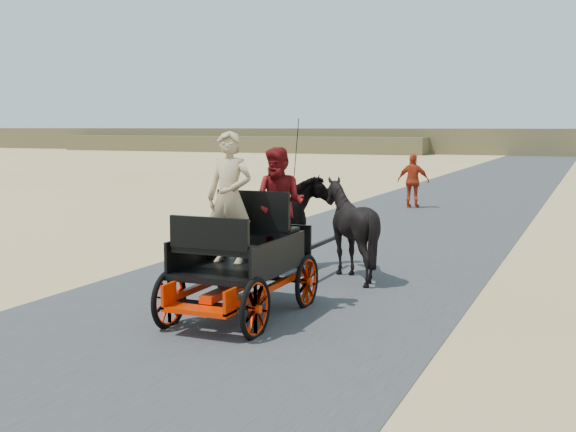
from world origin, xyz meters
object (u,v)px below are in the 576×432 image
at_px(carriage, 242,290).
at_px(pedestrian, 413,181).
at_px(horse_left, 291,225).
at_px(horse_right, 350,229).

height_order(carriage, pedestrian, pedestrian).
distance_m(horse_left, pedestrian, 10.99).
xyz_separation_m(carriage, horse_right, (0.55, 3.00, 0.49)).
height_order(carriage, horse_right, horse_right).
distance_m(horse_left, horse_right, 1.10).
bearing_deg(pedestrian, horse_left, 89.45).
xyz_separation_m(carriage, horse_left, (-0.55, 3.00, 0.49)).
bearing_deg(horse_left, pedestrian, -87.68).
bearing_deg(carriage, horse_right, 79.61).
xyz_separation_m(horse_right, pedestrian, (-1.54, 10.98, 0.01)).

